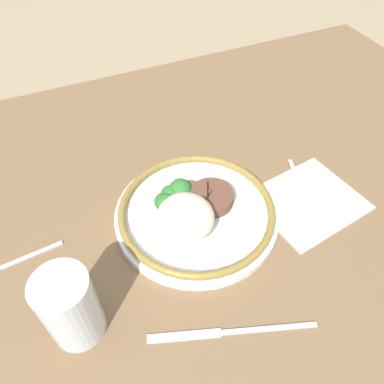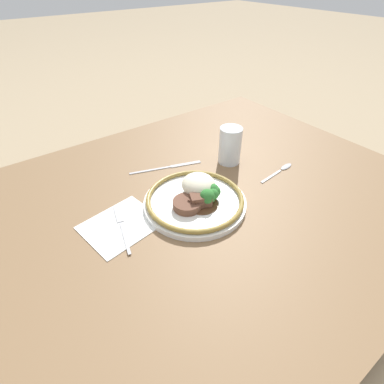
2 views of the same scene
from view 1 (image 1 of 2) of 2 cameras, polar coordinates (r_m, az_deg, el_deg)
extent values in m
plane|color=#998466|center=(0.64, 2.90, -6.34)|extent=(8.00, 8.00, 0.00)
cube|color=brown|center=(0.62, 2.98, -5.07)|extent=(1.31, 0.95, 0.05)
cube|color=white|center=(0.65, 17.26, -1.30)|extent=(0.19, 0.16, 0.00)
cylinder|color=white|center=(0.59, 0.68, -3.48)|extent=(0.26, 0.26, 0.01)
torus|color=olive|center=(0.58, 0.69, -2.70)|extent=(0.25, 0.25, 0.01)
ellipsoid|color=beige|center=(0.55, -0.98, -3.82)|extent=(0.09, 0.09, 0.05)
cylinder|color=brown|center=(0.60, 3.00, -0.83)|extent=(0.07, 0.07, 0.02)
cylinder|color=#51331E|center=(0.60, -0.58, -1.58)|extent=(0.08, 0.08, 0.00)
cube|color=brown|center=(0.59, 0.70, -0.44)|extent=(0.04, 0.04, 0.03)
cube|color=brown|center=(0.60, 0.68, -0.17)|extent=(0.02, 0.02, 0.02)
cube|color=brown|center=(0.59, -1.39, -0.41)|extent=(0.04, 0.04, 0.03)
cube|color=brown|center=(0.59, -0.63, -1.03)|extent=(0.03, 0.03, 0.02)
cube|color=brown|center=(0.58, -1.09, -2.20)|extent=(0.03, 0.03, 0.03)
cube|color=brown|center=(0.59, 1.26, -0.62)|extent=(0.03, 0.03, 0.02)
cylinder|color=#5B8E47|center=(0.59, -3.34, -1.46)|extent=(0.01, 0.01, 0.01)
sphere|color=#2D702D|center=(0.58, -3.42, -0.34)|extent=(0.03, 0.03, 0.03)
cylinder|color=#5B8E47|center=(0.58, -3.89, -2.86)|extent=(0.01, 0.01, 0.01)
sphere|color=#2D702D|center=(0.57, -3.98, -1.74)|extent=(0.03, 0.03, 0.03)
cylinder|color=#5B8E47|center=(0.59, -4.29, -2.51)|extent=(0.01, 0.01, 0.01)
sphere|color=#2D702D|center=(0.58, -4.38, -1.48)|extent=(0.03, 0.03, 0.03)
cylinder|color=#5B8E47|center=(0.60, -1.72, -0.98)|extent=(0.01, 0.01, 0.01)
sphere|color=#2D702D|center=(0.58, -1.76, 0.30)|extent=(0.04, 0.04, 0.04)
cylinder|color=#F4AD19|center=(0.50, -17.59, -17.27)|extent=(0.06, 0.06, 0.08)
cylinder|color=silver|center=(0.48, -18.08, -16.39)|extent=(0.07, 0.07, 0.11)
cube|color=#B7B7BC|center=(0.68, 15.94, 1.78)|extent=(0.03, 0.10, 0.00)
cube|color=#B7B7BC|center=(0.63, 18.40, -3.82)|extent=(0.03, 0.06, 0.00)
cube|color=#B7B7BC|center=(0.52, 11.47, -19.75)|extent=(0.12, 0.05, 0.00)
cube|color=#B7B7BC|center=(0.50, -1.18, -21.11)|extent=(0.09, 0.04, 0.00)
cube|color=#B7B7BC|center=(0.61, -23.16, -8.82)|extent=(0.09, 0.02, 0.00)
camera|label=2|loc=(0.95, 13.30, 48.28)|focal=28.00mm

